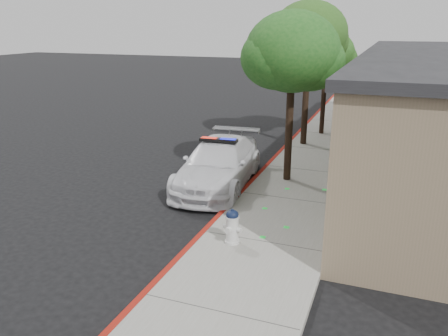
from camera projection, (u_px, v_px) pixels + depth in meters
ground at (201, 236)px, 11.61m from camera, size 120.00×120.00×0.00m
sidewalk at (289, 201)px, 13.72m from camera, size 3.20×60.00×0.15m
red_curb at (241, 194)px, 14.23m from camera, size 0.14×60.00×0.16m
police_car at (219, 164)px, 15.03m from camera, size 2.61×5.40×1.64m
fire_hydrant at (232, 226)px, 10.80m from camera, size 0.50×0.43×0.87m
street_tree_near at (293, 56)px, 14.14m from camera, size 3.21×3.01×5.50m
street_tree_mid at (309, 37)px, 18.61m from camera, size 3.16×3.24×6.01m
street_tree_far at (327, 56)px, 20.68m from camera, size 2.67×2.58×4.84m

